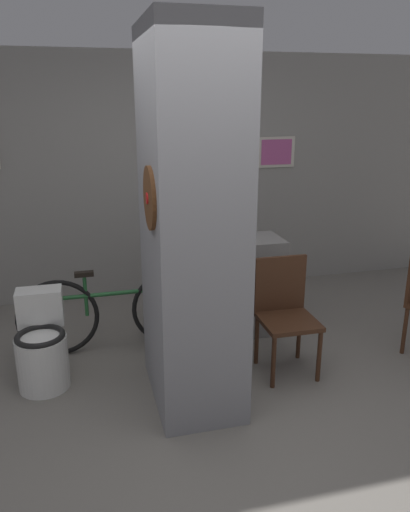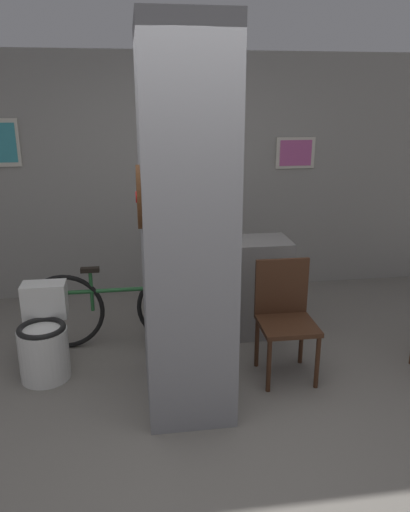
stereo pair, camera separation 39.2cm
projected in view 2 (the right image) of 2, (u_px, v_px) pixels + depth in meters
ground_plane at (190, 431)px, 3.35m from camera, size 14.00×14.00×0.00m
wall_back at (160, 178)px, 5.43m from camera, size 8.00×0.09×2.60m
pillar_center at (185, 226)px, 3.41m from camera, size 0.62×0.96×2.60m
counter_shelf at (221, 289)px, 4.60m from camera, size 1.26×0.44×0.91m
toilet at (44, 340)px, 3.96m from camera, size 0.39×0.55×0.71m
chair_near_pillar at (285, 313)px, 3.94m from camera, size 0.44×0.44×0.93m
bicycle at (121, 307)px, 4.43m from camera, size 1.67×0.42×0.75m
bottle_tall at (188, 230)px, 4.45m from camera, size 0.06×0.06×0.26m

